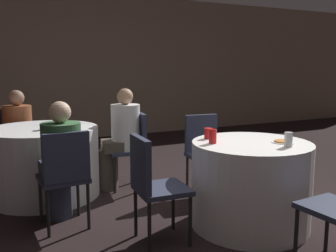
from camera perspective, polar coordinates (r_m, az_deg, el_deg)
The scene contains 17 objects.
ground_plane at distance 3.46m, azimuth 10.13°, elevation -15.05°, with size 16.00×16.00×0.00m, color black.
wall_back at distance 7.53m, azimuth -11.54°, elevation 8.84°, with size 16.00×0.06×2.80m.
table_near at distance 3.43m, azimuth 12.43°, elevation -8.63°, with size 1.04×1.04×0.76m.
table_far at distance 4.31m, azimuth -18.39°, elevation -5.21°, with size 1.18×1.18×0.76m.
chair_near_north at distance 4.17m, azimuth 5.57°, elevation -3.11°, with size 0.44×0.44×0.87m.
chair_near_west at distance 2.97m, azimuth -2.54°, elevation -8.14°, with size 0.43×0.42×0.87m.
chair_far_east at distance 4.38m, azimuth -5.28°, elevation -2.51°, with size 0.45×0.45×0.87m.
chair_far_south at distance 3.32m, azimuth -15.44°, elevation -6.57°, with size 0.42×0.42×0.87m.
chair_far_north at distance 5.22m, azimuth -22.09°, elevation -1.27°, with size 0.47×0.47×0.87m.
person_green_jacket at distance 3.47m, azimuth -16.08°, elevation -5.29°, with size 0.34×0.51×1.12m.
person_floral_shirt at distance 5.06m, azimuth -21.63°, elevation -1.05°, with size 0.39×0.51×1.12m.
person_white_shirt at distance 4.34m, azimuth -7.35°, elevation -1.89°, with size 0.50×0.36×1.16m.
pizza_plate_near at distance 3.39m, azimuth 17.12°, elevation -2.29°, with size 0.20×0.20×0.02m.
soda_can_silver at distance 3.21m, azimuth 17.87°, elevation -1.98°, with size 0.07×0.07×0.12m.
soda_can_red at distance 3.22m, azimuth 6.83°, elevation -1.57°, with size 0.07×0.07×0.12m.
cup_near at distance 3.43m, azimuth 6.15°, elevation -1.12°, with size 0.07×0.07×0.10m.
bottle_far at distance 4.17m, azimuth -16.35°, elevation 1.26°, with size 0.09×0.09×0.22m.
Camera 1 is at (-1.89, -2.54, 1.41)m, focal length 40.00 mm.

